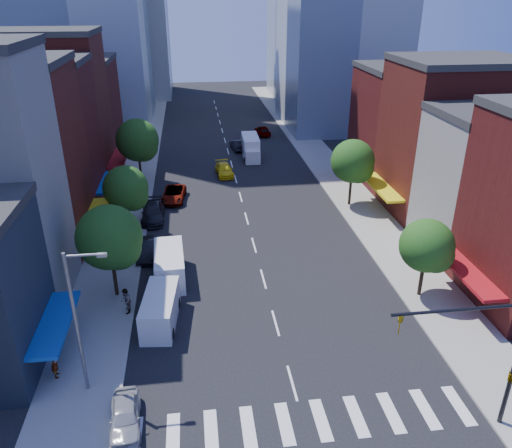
{
  "coord_description": "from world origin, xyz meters",
  "views": [
    {
      "loc": [
        -5.15,
        -22.5,
        21.27
      ],
      "look_at": [
        -0.61,
        11.96,
        5.0
      ],
      "focal_mm": 35.0,
      "sensor_mm": 36.0,
      "label": 1
    }
  ],
  "objects": [
    {
      "name": "bldg_left_2",
      "position": [
        -21.0,
        20.5,
        8.0
      ],
      "size": [
        12.0,
        9.0,
        16.0
      ],
      "primitive_type": "cube",
      "color": "#591915",
      "rests_on": "ground"
    },
    {
      "name": "crosswalk",
      "position": [
        0.0,
        -3.0,
        0.01
      ],
      "size": [
        19.0,
        3.0,
        0.01
      ],
      "primitive_type": "cube",
      "color": "silver",
      "rests_on": "ground"
    },
    {
      "name": "tree_left_mid",
      "position": [
        -11.35,
        21.92,
        4.53
      ],
      "size": [
        4.2,
        4.2,
        6.65
      ],
      "color": "black",
      "rests_on": "sidewalk_left"
    },
    {
      "name": "bldg_left_5",
      "position": [
        -21.0,
        47.0,
        6.5
      ],
      "size": [
        12.0,
        10.0,
        13.0
      ],
      "primitive_type": "cube",
      "color": "#501414",
      "rests_on": "ground"
    },
    {
      "name": "bldg_left_4",
      "position": [
        -21.0,
        37.5,
        8.5
      ],
      "size": [
        12.0,
        9.0,
        17.0
      ],
      "primitive_type": "cube",
      "color": "#591915",
      "rests_on": "ground"
    },
    {
      "name": "bldg_left_3",
      "position": [
        -21.0,
        29.0,
        7.5
      ],
      "size": [
        12.0,
        8.0,
        15.0
      ],
      "primitive_type": "cube",
      "color": "#501414",
      "rests_on": "ground"
    },
    {
      "name": "parked_car_rear",
      "position": [
        -9.5,
        25.01,
        0.79
      ],
      "size": [
        2.25,
        5.48,
        1.59
      ],
      "primitive_type": "imported",
      "rotation": [
        0.0,
        0.0,
        0.01
      ],
      "color": "black",
      "rests_on": "ground"
    },
    {
      "name": "taxi",
      "position": [
        -1.28,
        37.72,
        0.7
      ],
      "size": [
        2.34,
        4.97,
        1.4
      ],
      "primitive_type": "imported",
      "rotation": [
        0.0,
        0.0,
        0.08
      ],
      "color": "yellow",
      "rests_on": "ground"
    },
    {
      "name": "tree_right_near",
      "position": [
        11.65,
        7.92,
        4.19
      ],
      "size": [
        4.0,
        4.0,
        6.2
      ],
      "color": "black",
      "rests_on": "sidewalk_right"
    },
    {
      "name": "streetlight",
      "position": [
        -11.81,
        1.0,
        5.28
      ],
      "size": [
        2.25,
        0.25,
        9.0
      ],
      "color": "slate",
      "rests_on": "sidewalk_left"
    },
    {
      "name": "tree_left_near",
      "position": [
        -11.35,
        10.92,
        4.87
      ],
      "size": [
        4.8,
        4.8,
        7.3
      ],
      "color": "black",
      "rests_on": "sidewalk_left"
    },
    {
      "name": "parked_car_second",
      "position": [
        -9.5,
        17.16,
        0.7
      ],
      "size": [
        1.86,
        4.38,
        1.4
      ],
      "primitive_type": "imported",
      "rotation": [
        0.0,
        0.0,
        -0.09
      ],
      "color": "black",
      "rests_on": "ground"
    },
    {
      "name": "bldg_right_1",
      "position": [
        21.0,
        15.0,
        6.0
      ],
      "size": [
        12.0,
        8.0,
        12.0
      ],
      "primitive_type": "cube",
      "color": "#BCB7AD",
      "rests_on": "ground"
    },
    {
      "name": "ground",
      "position": [
        0.0,
        0.0,
        0.0
      ],
      "size": [
        220.0,
        220.0,
        0.0
      ],
      "primitive_type": "plane",
      "color": "black",
      "rests_on": "ground"
    },
    {
      "name": "cargo_van_far",
      "position": [
        -7.49,
        12.97,
        1.21
      ],
      "size": [
        2.56,
        5.82,
        2.44
      ],
      "rotation": [
        0.0,
        0.0,
        0.05
      ],
      "color": "white",
      "rests_on": "ground"
    },
    {
      "name": "traffic_car_oncoming",
      "position": [
        1.5,
        48.68,
        0.74
      ],
      "size": [
        2.16,
        4.64,
        1.47
      ],
      "primitive_type": "imported",
      "rotation": [
        0.0,
        0.0,
        3.28
      ],
      "color": "black",
      "rests_on": "ground"
    },
    {
      "name": "pedestrian_far",
      "position": [
        -10.5,
        8.47,
        1.12
      ],
      "size": [
        0.77,
        0.97,
        1.94
      ],
      "primitive_type": "imported",
      "rotation": [
        0.0,
        0.0,
        -1.54
      ],
      "color": "#999999",
      "rests_on": "sidewalk_left"
    },
    {
      "name": "parked_car_front",
      "position": [
        -9.5,
        -2.0,
        0.68
      ],
      "size": [
        1.91,
        4.09,
        1.36
      ],
      "primitive_type": "imported",
      "rotation": [
        0.0,
        0.0,
        0.08
      ],
      "color": "#9D9EA2",
      "rests_on": "ground"
    },
    {
      "name": "pedestrian_near",
      "position": [
        -14.03,
        2.28,
        1.13
      ],
      "size": [
        0.58,
        0.78,
        1.96
      ],
      "primitive_type": "imported",
      "rotation": [
        0.0,
        0.0,
        1.73
      ],
      "color": "#999999",
      "rests_on": "sidewalk_left"
    },
    {
      "name": "bldg_right_3",
      "position": [
        21.0,
        34.0,
        6.5
      ],
      "size": [
        12.0,
        10.0,
        13.0
      ],
      "primitive_type": "cube",
      "color": "#501414",
      "rests_on": "ground"
    },
    {
      "name": "traffic_car_far",
      "position": [
        6.32,
        56.23,
        0.76
      ],
      "size": [
        2.39,
        4.69,
        1.53
      ],
      "primitive_type": "imported",
      "rotation": [
        0.0,
        0.0,
        3.28
      ],
      "color": "#999999",
      "rests_on": "ground"
    },
    {
      "name": "parked_car_third",
      "position": [
        -7.5,
        29.99,
        0.72
      ],
      "size": [
        2.96,
        5.41,
        1.44
      ],
      "primitive_type": "imported",
      "rotation": [
        0.0,
        0.0,
        -0.11
      ],
      "color": "#999999",
      "rests_on": "ground"
    },
    {
      "name": "sidewalk_left",
      "position": [
        -12.5,
        40.0,
        0.07
      ],
      "size": [
        5.0,
        120.0,
        0.15
      ],
      "primitive_type": "cube",
      "color": "gray",
      "rests_on": "ground"
    },
    {
      "name": "box_truck",
      "position": [
        2.96,
        44.68,
        1.37
      ],
      "size": [
        2.43,
        7.28,
        2.9
      ],
      "rotation": [
        0.0,
        0.0,
        -0.03
      ],
      "color": "white",
      "rests_on": "ground"
    },
    {
      "name": "bldg_right_2",
      "position": [
        21.0,
        24.0,
        7.5
      ],
      "size": [
        12.0,
        10.0,
        15.0
      ],
      "primitive_type": "cube",
      "color": "#591915",
      "rests_on": "ground"
    },
    {
      "name": "tree_left_far",
      "position": [
        -11.35,
        35.92,
        5.2
      ],
      "size": [
        5.0,
        5.0,
        7.75
      ],
      "color": "black",
      "rests_on": "sidewalk_left"
    },
    {
      "name": "sidewalk_right",
      "position": [
        12.5,
        40.0,
        0.07
      ],
      "size": [
        5.0,
        120.0,
        0.15
      ],
      "primitive_type": "cube",
      "color": "gray",
      "rests_on": "ground"
    },
    {
      "name": "tree_right_far",
      "position": [
        11.65,
        25.92,
        4.86
      ],
      "size": [
        4.6,
        4.6,
        7.2
      ],
      "color": "black",
      "rests_on": "sidewalk_right"
    },
    {
      "name": "traffic_signal",
      "position": [
        9.94,
        -4.5,
        4.16
      ],
      "size": [
        7.24,
        2.24,
        8.0
      ],
      "color": "black",
      "rests_on": "sidewalk_right"
    },
    {
      "name": "cargo_van_near",
      "position": [
        -8.01,
        6.95,
        1.13
      ],
      "size": [
        2.68,
        5.55,
        2.28
      ],
      "rotation": [
        0.0,
        0.0,
        -0.1
      ],
      "color": "silver",
      "rests_on": "ground"
    }
  ]
}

